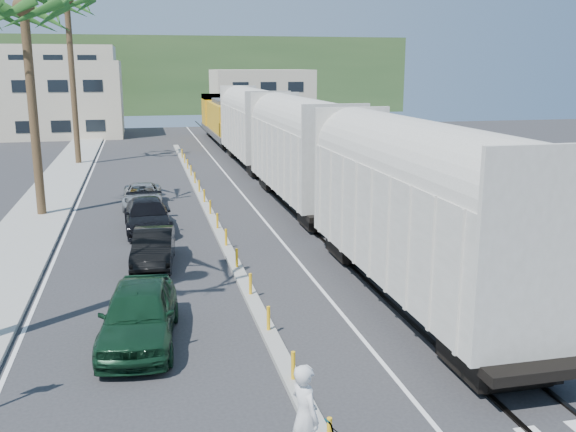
% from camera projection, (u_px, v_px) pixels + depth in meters
% --- Properties ---
extents(ground, '(140.00, 140.00, 0.00)m').
position_uv_depth(ground, '(315.00, 430.00, 13.41)').
color(ground, '#28282B').
rests_on(ground, ground).
extents(sidewalk, '(3.00, 90.00, 0.15)m').
position_uv_depth(sidewalk, '(46.00, 203.00, 35.25)').
color(sidewalk, gray).
rests_on(sidewalk, ground).
extents(rails, '(1.56, 100.00, 0.06)m').
position_uv_depth(rails, '(275.00, 184.00, 41.06)').
color(rails, black).
rests_on(rails, ground).
extents(median, '(0.45, 60.00, 0.85)m').
position_uv_depth(median, '(211.00, 215.00, 32.32)').
color(median, gray).
rests_on(median, ground).
extents(lane_markings, '(9.42, 90.00, 0.01)m').
position_uv_depth(lane_markings, '(163.00, 199.00, 36.66)').
color(lane_markings, silver).
rests_on(lane_markings, ground).
extents(freight_train, '(3.00, 60.94, 5.85)m').
position_uv_depth(freight_train, '(277.00, 141.00, 39.60)').
color(freight_train, '#ADAA9F').
rests_on(freight_train, ground).
extents(buildings, '(38.00, 27.00, 10.00)m').
position_uv_depth(buildings, '(112.00, 92.00, 79.00)').
color(buildings, beige).
rests_on(buildings, ground).
extents(hillside, '(80.00, 20.00, 12.00)m').
position_uv_depth(hillside, '(157.00, 75.00, 106.92)').
color(hillside, '#385628').
rests_on(hillside, ground).
extents(car_lead, '(2.96, 5.30, 1.67)m').
position_uv_depth(car_lead, '(139.00, 314.00, 17.45)').
color(car_lead, '#10321D').
rests_on(car_lead, ground).
extents(car_second, '(2.23, 4.43, 1.37)m').
position_uv_depth(car_second, '(153.00, 248.00, 24.34)').
color(car_second, black).
rests_on(car_second, ground).
extents(car_third, '(2.49, 5.20, 1.45)m').
position_uv_depth(car_third, '(147.00, 216.00, 29.40)').
color(car_third, black).
rests_on(car_third, ground).
extents(car_rear, '(2.24, 4.52, 1.23)m').
position_uv_depth(car_rear, '(142.00, 196.00, 34.54)').
color(car_rear, '#9C9FA1').
rests_on(car_rear, ground).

